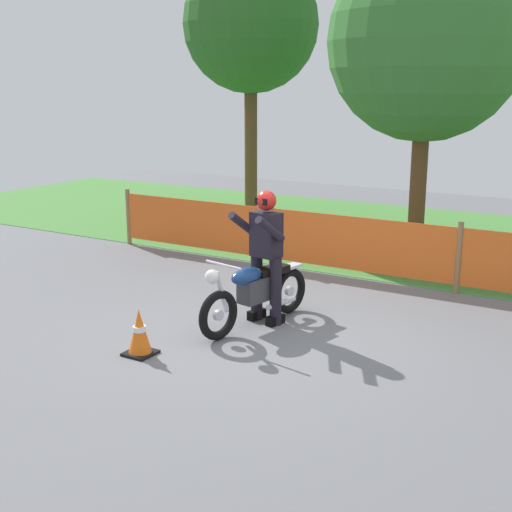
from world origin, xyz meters
The scene contains 8 objects.
ground centered at (0.00, 0.00, -0.01)m, with size 24.00×24.00×0.02m, color slate.
grass_verge centered at (0.00, 6.06, 0.01)m, with size 24.00×6.65×0.01m, color #4C8C3D.
barrier_fence centered at (0.00, 2.73, 0.54)m, with size 9.38×0.08×1.05m.
tree_leftmost centered at (-3.99, 6.11, 4.17)m, with size 2.90×2.90×5.65m.
tree_near_left centered at (0.36, 4.45, 3.61)m, with size 3.24×3.24×5.24m.
motorcycle_lead centered at (-0.25, 0.05, 0.44)m, with size 0.67×1.91×0.91m.
rider_lead centered at (-0.22, 0.23, 0.92)m, with size 0.62×0.64×1.69m.
traffic_cone centered at (-0.88, -1.42, 0.26)m, with size 0.32×0.32×0.53m.
Camera 1 is at (3.90, -6.91, 2.94)m, focal length 47.85 mm.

